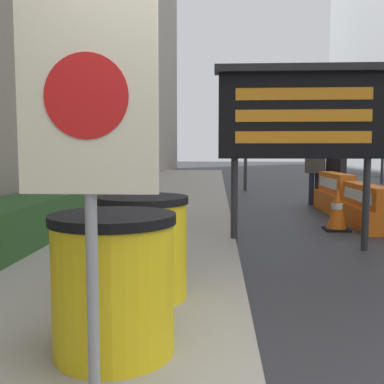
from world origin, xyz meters
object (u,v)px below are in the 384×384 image
object	(u,v)px
traffic_cone_mid	(337,210)
traffic_light_near_curb	(246,113)
warning_sign	(88,124)
barrel_drum_middle	(143,247)
pedestrian_worker	(336,167)
jersey_barrier_orange_far	(366,209)
pedestrian_passerby	(315,166)
message_board	(302,114)
jersey_barrier_orange_near	(335,195)
barrel_drum_foreground	(114,283)

from	to	relation	value
traffic_cone_mid	traffic_light_near_curb	distance (m)	8.53
warning_sign	traffic_light_near_curb	distance (m)	14.15
barrel_drum_middle	pedestrian_worker	bearing A→B (deg)	65.41
jersey_barrier_orange_far	pedestrian_passerby	xyz separation A→B (m)	(-0.20, 3.52, 0.67)
message_board	jersey_barrier_orange_near	distance (m)	4.72
jersey_barrier_orange_far	jersey_barrier_orange_near	distance (m)	2.19
pedestrian_worker	jersey_barrier_orange_near	bearing A→B (deg)	-56.26
barrel_drum_foreground	jersey_barrier_orange_far	xyz separation A→B (m)	(3.39, 5.71, -0.24)
jersey_barrier_orange_near	traffic_light_near_curb	xyz separation A→B (m)	(-1.74, 5.55, 2.36)
jersey_barrier_orange_far	traffic_light_near_curb	size ratio (longest dim) A/B	0.51
barrel_drum_middle	traffic_cone_mid	size ratio (longest dim) A/B	1.16
pedestrian_worker	message_board	bearing A→B (deg)	-60.87
traffic_cone_mid	traffic_light_near_curb	world-z (taller)	traffic_light_near_curb
message_board	traffic_light_near_curb	bearing A→B (deg)	90.94
barrel_drum_middle	jersey_barrier_orange_far	size ratio (longest dim) A/B	0.45
barrel_drum_foreground	jersey_barrier_orange_near	world-z (taller)	barrel_drum_foreground
barrel_drum_foreground	pedestrian_worker	distance (m)	9.93
jersey_barrier_orange_near	traffic_cone_mid	world-z (taller)	jersey_barrier_orange_near
traffic_cone_mid	jersey_barrier_orange_near	bearing A→B (deg)	76.22
traffic_cone_mid	pedestrian_worker	bearing A→B (deg)	75.90
barrel_drum_foreground	traffic_cone_mid	world-z (taller)	barrel_drum_foreground
barrel_drum_foreground	warning_sign	size ratio (longest dim) A/B	0.44
jersey_barrier_orange_near	pedestrian_passerby	world-z (taller)	pedestrian_passerby
warning_sign	barrel_drum_foreground	bearing A→B (deg)	91.80
message_board	pedestrian_passerby	xyz separation A→B (m)	(1.38, 5.51, -0.90)
barrel_drum_foreground	pedestrian_worker	world-z (taller)	pedestrian_worker
pedestrian_worker	barrel_drum_middle	bearing A→B (deg)	-66.12
traffic_light_near_curb	pedestrian_worker	xyz separation A→B (m)	(2.08, -4.26, -1.75)
message_board	jersey_barrier_orange_near	bearing A→B (deg)	69.29
jersey_barrier_orange_far	pedestrian_passerby	bearing A→B (deg)	93.24
barrel_drum_middle	message_board	distance (m)	3.48
jersey_barrier_orange_near	traffic_light_near_curb	size ratio (longest dim) A/B	0.52
barrel_drum_foreground	jersey_barrier_orange_far	distance (m)	6.65
barrel_drum_foreground	barrel_drum_middle	distance (m)	1.06
jersey_barrier_orange_far	pedestrian_passerby	world-z (taller)	pedestrian_passerby
jersey_barrier_orange_near	traffic_light_near_curb	bearing A→B (deg)	107.41
jersey_barrier_orange_far	traffic_light_near_curb	distance (m)	8.29
warning_sign	pedestrian_worker	world-z (taller)	warning_sign
warning_sign	jersey_barrier_orange_near	size ratio (longest dim) A/B	1.00
warning_sign	traffic_light_near_curb	bearing A→B (deg)	83.35
barrel_drum_foreground	message_board	world-z (taller)	message_board
warning_sign	traffic_cone_mid	size ratio (longest dim) A/B	2.62
barrel_drum_middle	warning_sign	bearing A→B (deg)	-89.60
barrel_drum_foreground	jersey_barrier_orange_near	distance (m)	8.61
jersey_barrier_orange_near	pedestrian_passerby	size ratio (longest dim) A/B	1.14
barrel_drum_middle	pedestrian_passerby	world-z (taller)	pedestrian_passerby
jersey_barrier_orange_near	traffic_cone_mid	bearing A→B (deg)	-103.78
barrel_drum_foreground	traffic_light_near_curb	xyz separation A→B (m)	(1.65, 13.46, 2.17)
jersey_barrier_orange_near	pedestrian_passerby	bearing A→B (deg)	98.53
barrel_drum_foreground	pedestrian_passerby	distance (m)	9.78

